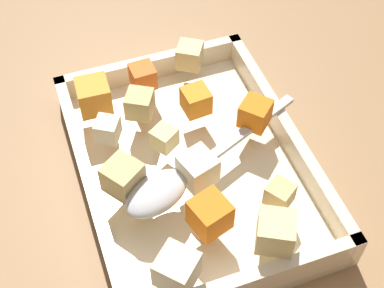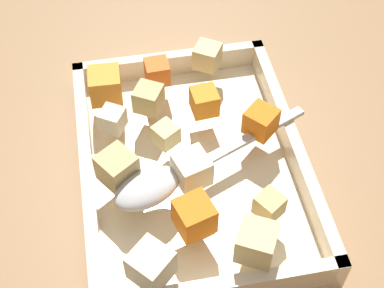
# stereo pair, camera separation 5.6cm
# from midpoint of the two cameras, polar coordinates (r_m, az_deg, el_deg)

# --- Properties ---
(ground_plane) EXTENTS (4.00, 4.00, 0.00)m
(ground_plane) POSITION_cam_midpoint_polar(r_m,az_deg,el_deg) (0.60, -3.93, -3.72)
(ground_plane) COLOR #936D47
(baking_dish) EXTENTS (0.30, 0.23, 0.04)m
(baking_dish) POSITION_cam_midpoint_polar(r_m,az_deg,el_deg) (0.59, -2.71, -2.61)
(baking_dish) COLOR beige
(baking_dish) RESTS_ON ground_plane
(carrot_chunk_corner_sw) EXTENTS (0.04, 0.04, 0.03)m
(carrot_chunk_corner_sw) POSITION_cam_midpoint_polar(r_m,az_deg,el_deg) (0.61, -12.56, 4.63)
(carrot_chunk_corner_sw) COLOR orange
(carrot_chunk_corner_sw) RESTS_ON baking_dish
(carrot_chunk_under_handle) EXTENTS (0.03, 0.03, 0.03)m
(carrot_chunk_under_handle) POSITION_cam_midpoint_polar(r_m,az_deg,el_deg) (0.59, -2.30, 4.28)
(carrot_chunk_under_handle) COLOR orange
(carrot_chunk_under_handle) RESTS_ON baking_dish
(carrot_chunk_near_left) EXTENTS (0.04, 0.04, 0.03)m
(carrot_chunk_near_left) POSITION_cam_midpoint_polar(r_m,az_deg,el_deg) (0.58, 3.69, 2.95)
(carrot_chunk_near_left) COLOR orange
(carrot_chunk_near_left) RESTS_ON baking_dish
(carrot_chunk_mid_right) EXTENTS (0.04, 0.04, 0.03)m
(carrot_chunk_mid_right) POSITION_cam_midpoint_polar(r_m,az_deg,el_deg) (0.50, -1.64, -7.47)
(carrot_chunk_mid_right) COLOR orange
(carrot_chunk_mid_right) RESTS_ON baking_dish
(carrot_chunk_corner_nw) EXTENTS (0.03, 0.03, 0.03)m
(carrot_chunk_corner_nw) POSITION_cam_midpoint_polar(r_m,az_deg,el_deg) (0.63, -7.59, 6.66)
(carrot_chunk_corner_nw) COLOR orange
(carrot_chunk_corner_nw) RESTS_ON baking_dish
(potato_chunk_corner_se) EXTENTS (0.04, 0.04, 0.03)m
(potato_chunk_corner_se) POSITION_cam_midpoint_polar(r_m,az_deg,el_deg) (0.60, -8.02, 3.89)
(potato_chunk_corner_se) COLOR tan
(potato_chunk_corner_se) RESTS_ON baking_dish
(potato_chunk_center) EXTENTS (0.04, 0.04, 0.03)m
(potato_chunk_center) POSITION_cam_midpoint_polar(r_m,az_deg,el_deg) (0.53, -2.41, -2.73)
(potato_chunk_center) COLOR beige
(potato_chunk_center) RESTS_ON baking_dish
(potato_chunk_far_right) EXTENTS (0.05, 0.05, 0.03)m
(potato_chunk_far_right) POSITION_cam_midpoint_polar(r_m,az_deg,el_deg) (0.48, -4.95, -12.76)
(potato_chunk_far_right) COLOR beige
(potato_chunk_far_right) RESTS_ON baking_dish
(potato_chunk_far_left) EXTENTS (0.03, 0.03, 0.02)m
(potato_chunk_far_left) POSITION_cam_midpoint_polar(r_m,az_deg,el_deg) (0.52, 5.88, -5.29)
(potato_chunk_far_left) COLOR tan
(potato_chunk_far_left) RESTS_ON baking_dish
(potato_chunk_front_center) EXTENTS (0.04, 0.04, 0.03)m
(potato_chunk_front_center) POSITION_cam_midpoint_polar(r_m,az_deg,el_deg) (0.53, -10.00, -3.53)
(potato_chunk_front_center) COLOR tan
(potato_chunk_front_center) RESTS_ON baking_dish
(potato_chunk_near_spoon) EXTENTS (0.04, 0.04, 0.03)m
(potato_chunk_near_spoon) POSITION_cam_midpoint_polar(r_m,az_deg,el_deg) (0.50, 5.26, -9.09)
(potato_chunk_near_spoon) COLOR #E0CC89
(potato_chunk_near_spoon) RESTS_ON baking_dish
(potato_chunk_near_right) EXTENTS (0.03, 0.03, 0.02)m
(potato_chunk_near_right) POSITION_cam_midpoint_polar(r_m,az_deg,el_deg) (0.57, -5.67, 0.45)
(potato_chunk_near_right) COLOR #E0CC89
(potato_chunk_near_right) RESTS_ON baking_dish
(potato_chunk_heap_side) EXTENTS (0.04, 0.04, 0.03)m
(potato_chunk_heap_side) POSITION_cam_midpoint_polar(r_m,az_deg,el_deg) (0.64, -2.75, 8.83)
(potato_chunk_heap_side) COLOR #E0CC89
(potato_chunk_heap_side) RESTS_ON baking_dish
(parsnip_chunk_heap_top) EXTENTS (0.03, 0.03, 0.02)m
(parsnip_chunk_heap_top) POSITION_cam_midpoint_polar(r_m,az_deg,el_deg) (0.58, -11.30, 1.32)
(parsnip_chunk_heap_top) COLOR silver
(parsnip_chunk_heap_top) RESTS_ON baking_dish
(serving_spoon) EXTENTS (0.11, 0.22, 0.02)m
(serving_spoon) POSITION_cam_midpoint_polar(r_m,az_deg,el_deg) (0.53, -5.50, -4.41)
(serving_spoon) COLOR silver
(serving_spoon) RESTS_ON baking_dish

